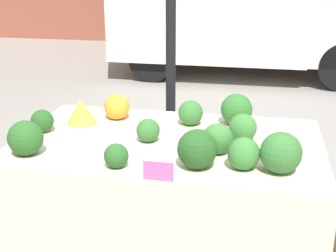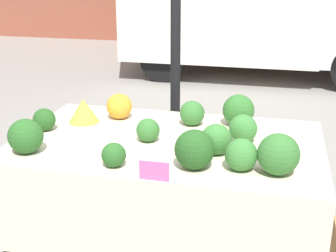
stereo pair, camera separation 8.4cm
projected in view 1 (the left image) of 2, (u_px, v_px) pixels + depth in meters
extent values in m
cylinder|color=black|center=(171.00, 33.00, 3.20)|extent=(0.07, 0.07, 2.51)
cylinder|color=black|center=(328.00, 45.00, 8.16)|extent=(0.68, 0.22, 0.68)
cylinder|color=black|center=(152.00, 59.00, 7.00)|extent=(0.68, 0.22, 0.68)
cylinder|color=black|center=(175.00, 40.00, 8.67)|extent=(0.68, 0.22, 0.68)
cube|color=beige|center=(168.00, 143.00, 2.50)|extent=(1.62, 1.00, 0.03)
cube|color=beige|center=(146.00, 231.00, 2.12)|extent=(1.62, 0.01, 0.45)
cylinder|color=black|center=(6.00, 238.00, 2.37)|extent=(0.05, 0.05, 0.79)
cylinder|color=black|center=(73.00, 167.00, 3.18)|extent=(0.05, 0.05, 0.79)
cylinder|color=black|center=(300.00, 187.00, 2.90)|extent=(0.05, 0.05, 0.79)
sphere|color=orange|center=(117.00, 107.00, 2.80)|extent=(0.15, 0.15, 0.15)
cone|color=#93B238|center=(81.00, 111.00, 2.74)|extent=(0.18, 0.18, 0.14)
sphere|color=#336B2D|center=(190.00, 113.00, 2.71)|extent=(0.14, 0.14, 0.14)
sphere|color=#387533|center=(244.00, 154.00, 2.13)|extent=(0.15, 0.15, 0.15)
sphere|color=#23511E|center=(197.00, 149.00, 2.13)|extent=(0.18, 0.18, 0.18)
sphere|color=#336B2D|center=(281.00, 153.00, 2.09)|extent=(0.19, 0.19, 0.19)
sphere|color=#336B2D|center=(148.00, 130.00, 2.46)|extent=(0.13, 0.13, 0.13)
sphere|color=#387533|center=(217.00, 139.00, 2.30)|extent=(0.15, 0.15, 0.15)
sphere|color=#285B23|center=(116.00, 156.00, 2.15)|extent=(0.12, 0.12, 0.12)
sphere|color=#2D6628|center=(237.00, 109.00, 2.71)|extent=(0.18, 0.18, 0.18)
sphere|color=#285B23|center=(25.00, 138.00, 2.28)|extent=(0.17, 0.17, 0.17)
sphere|color=#387533|center=(243.00, 128.00, 2.46)|extent=(0.15, 0.15, 0.15)
sphere|color=#23511E|center=(42.00, 121.00, 2.60)|extent=(0.13, 0.13, 0.13)
cube|color=#F45B9E|center=(158.00, 171.00, 2.02)|extent=(0.13, 0.01, 0.09)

